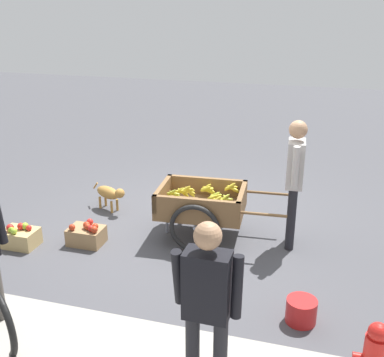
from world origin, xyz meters
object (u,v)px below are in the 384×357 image
(plastic_bucket, at_px, (301,311))
(bystander_person, at_px, (207,299))
(dog, at_px, (110,193))
(vendor_person, at_px, (295,173))
(mixed_fruit_crate, at_px, (20,237))
(apple_crate, at_px, (87,235))
(fruit_cart, at_px, (202,206))

(plastic_bucket, relative_size, bystander_person, 0.20)
(dog, xyz_separation_m, bystander_person, (-2.26, 3.04, 0.63))
(vendor_person, distance_m, mixed_fruit_crate, 3.54)
(vendor_person, height_order, mixed_fruit_crate, vendor_person)
(mixed_fruit_crate, height_order, bystander_person, bystander_person)
(dog, height_order, mixed_fruit_crate, dog)
(vendor_person, distance_m, dog, 2.78)
(dog, bearing_deg, apple_crate, 98.83)
(vendor_person, xyz_separation_m, plastic_bucket, (-0.25, 1.54, -0.86))
(fruit_cart, height_order, vendor_person, vendor_person)
(dog, xyz_separation_m, apple_crate, (-0.16, 1.04, -0.14))
(apple_crate, bearing_deg, bystander_person, 136.40)
(dog, bearing_deg, vendor_person, 172.60)
(vendor_person, distance_m, plastic_bucket, 1.78)
(vendor_person, xyz_separation_m, apple_crate, (2.50, 0.70, -0.85))
(fruit_cart, xyz_separation_m, plastic_bucket, (-1.39, 1.46, -0.32))
(vendor_person, relative_size, bystander_person, 1.07)
(vendor_person, relative_size, mixed_fruit_crate, 3.71)
(plastic_bucket, height_order, mixed_fruit_crate, mixed_fruit_crate)
(apple_crate, bearing_deg, plastic_bucket, 162.91)
(mixed_fruit_crate, xyz_separation_m, bystander_person, (-2.89, 1.71, 0.78))
(fruit_cart, xyz_separation_m, apple_crate, (1.36, 0.62, -0.31))
(apple_crate, distance_m, bystander_person, 3.00)
(fruit_cart, distance_m, apple_crate, 1.53)
(fruit_cart, distance_m, dog, 1.59)
(apple_crate, distance_m, mixed_fruit_crate, 0.84)
(apple_crate, bearing_deg, mixed_fruit_crate, 19.82)
(apple_crate, bearing_deg, dog, -81.17)
(dog, xyz_separation_m, plastic_bucket, (-2.92, 1.89, -0.15))
(mixed_fruit_crate, bearing_deg, fruit_cart, -157.32)
(plastic_bucket, relative_size, apple_crate, 0.68)
(dog, bearing_deg, bystander_person, 126.63)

